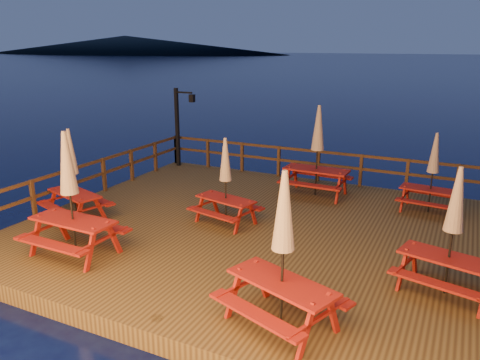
{
  "coord_description": "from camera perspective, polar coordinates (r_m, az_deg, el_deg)",
  "views": [
    {
      "loc": [
        4.45,
        -10.37,
        5.0
      ],
      "look_at": [
        -0.93,
        0.6,
        1.43
      ],
      "focal_mm": 35.0,
      "sensor_mm": 36.0,
      "label": 1
    }
  ],
  "objects": [
    {
      "name": "picnic_table_6",
      "position": [
        9.5,
        24.5,
        -5.56
      ],
      "size": [
        2.05,
        1.82,
        2.51
      ],
      "rotation": [
        0.0,
        0.0,
        -0.24
      ],
      "color": "maroon",
      "rests_on": "deck"
    },
    {
      "name": "headland_left",
      "position": [
        259.22,
        -13.79,
        15.73
      ],
      "size": [
        180.0,
        84.0,
        9.0
      ],
      "primitive_type": "ellipsoid",
      "color": "black",
      "rests_on": "ground"
    },
    {
      "name": "railing",
      "position": [
        13.5,
        5.75,
        -0.3
      ],
      "size": [
        11.8,
        9.75,
        1.1
      ],
      "color": "#311A0F",
      "rests_on": "deck"
    },
    {
      "name": "lamp_post",
      "position": [
        18.09,
        -7.26,
        7.24
      ],
      "size": [
        0.85,
        0.18,
        3.0
      ],
      "color": "black",
      "rests_on": "deck"
    },
    {
      "name": "ground",
      "position": [
        12.34,
        2.67,
        -7.62
      ],
      "size": [
        500.0,
        500.0,
        0.0
      ],
      "primitive_type": "plane",
      "color": "#050931",
      "rests_on": "ground"
    },
    {
      "name": "deck_piles",
      "position": [
        12.47,
        2.65,
        -8.88
      ],
      "size": [
        11.44,
        9.44,
        1.4
      ],
      "color": "#311A0F",
      "rests_on": "ground"
    },
    {
      "name": "deck",
      "position": [
        12.27,
        2.68,
        -6.76
      ],
      "size": [
        12.0,
        10.0,
        0.4
      ],
      "primitive_type": "cube",
      "color": "#3F2C14",
      "rests_on": "ground"
    },
    {
      "name": "picnic_table_2",
      "position": [
        12.15,
        -1.77,
        0.03
      ],
      "size": [
        1.87,
        1.65,
        2.31
      ],
      "rotation": [
        0.0,
        0.0,
        -0.22
      ],
      "color": "maroon",
      "rests_on": "deck"
    },
    {
      "name": "picnic_table_3",
      "position": [
        14.03,
        22.43,
        0.94
      ],
      "size": [
        1.72,
        1.47,
        2.28
      ],
      "rotation": [
        0.0,
        0.0,
        -0.1
      ],
      "color": "maroon",
      "rests_on": "deck"
    },
    {
      "name": "picnic_table_5",
      "position": [
        14.61,
        9.41,
        3.7
      ],
      "size": [
        2.01,
        1.67,
        2.83
      ],
      "rotation": [
        0.0,
        0.0,
        -0.02
      ],
      "color": "maroon",
      "rests_on": "deck"
    },
    {
      "name": "picnic_table_0",
      "position": [
        10.88,
        -20.03,
        -1.45
      ],
      "size": [
        2.01,
        1.66,
        2.83
      ],
      "rotation": [
        0.0,
        0.0,
        -0.02
      ],
      "color": "maroon",
      "rests_on": "deck"
    },
    {
      "name": "picnic_table_4",
      "position": [
        13.23,
        -19.78,
        0.81
      ],
      "size": [
        2.07,
        1.87,
        2.48
      ],
      "rotation": [
        0.0,
        0.0,
        -0.3
      ],
      "color": "maroon",
      "rests_on": "deck"
    },
    {
      "name": "picnic_table_1",
      "position": [
        7.68,
        5.25,
        -8.27
      ],
      "size": [
        2.32,
        2.11,
        2.72
      ],
      "rotation": [
        0.0,
        0.0,
        -0.34
      ],
      "color": "maroon",
      "rests_on": "deck"
    }
  ]
}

